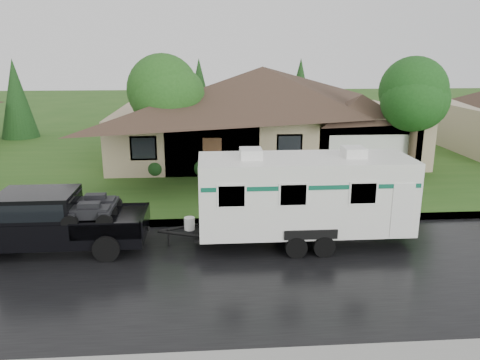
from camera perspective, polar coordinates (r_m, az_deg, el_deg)
name	(u,v)px	position (r m, az deg, el deg)	size (l,w,h in m)	color
ground	(252,245)	(16.79, 1.45, -7.92)	(140.00, 140.00, 0.00)	#2A531A
road	(258,270)	(14.99, 2.22, -10.93)	(140.00, 8.00, 0.01)	black
curb	(246,221)	(18.85, 0.78, -5.01)	(140.00, 0.50, 0.15)	gray
lawn	(230,154)	(31.09, -1.25, 3.21)	(140.00, 26.00, 0.15)	#2A531A
house_main	(267,102)	(29.59, 3.32, 9.46)	(19.44, 10.80, 6.90)	tan
tree_left_green	(170,93)	(24.88, -8.53, 10.40)	(3.83, 3.83, 6.34)	#382B1E
tree_right_green	(417,97)	(26.60, 20.80, 9.40)	(3.63, 3.63, 6.00)	#382B1E
shrub_row	(272,165)	(25.61, 3.88, 1.83)	(13.60, 1.00, 1.00)	#143814
pickup_truck	(48,219)	(17.28, -22.32, -4.46)	(6.28, 2.39, 2.09)	black
travel_trailer	(304,194)	(16.53, 7.82, -1.65)	(7.75, 2.72, 3.48)	white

